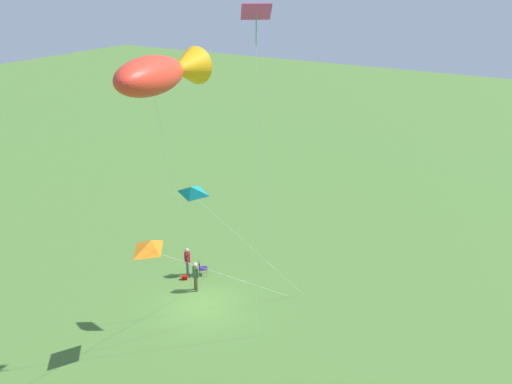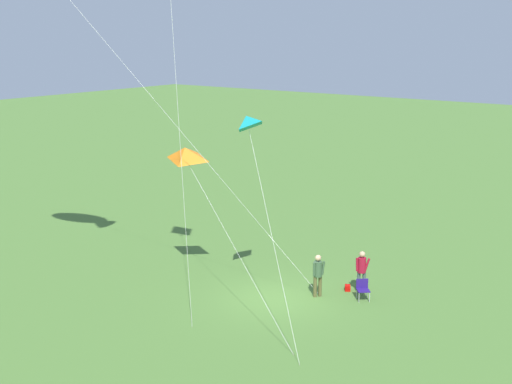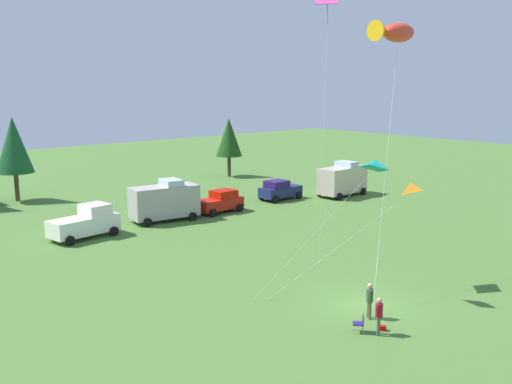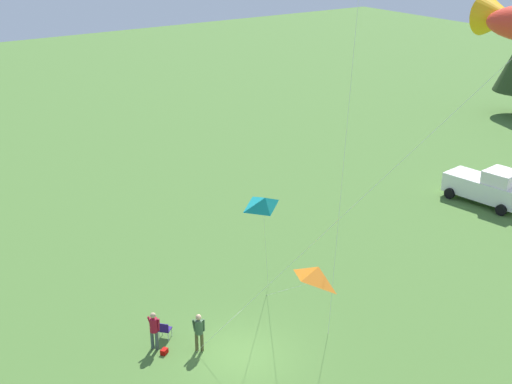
{
  "view_description": "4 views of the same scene",
  "coord_description": "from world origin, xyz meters",
  "px_view_note": "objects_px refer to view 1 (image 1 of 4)",
  "views": [
    {
      "loc": [
        22.25,
        16.95,
        17.25
      ],
      "look_at": [
        -2.21,
        2.13,
        6.28
      ],
      "focal_mm": 42.0,
      "sensor_mm": 36.0,
      "label": 1
    },
    {
      "loc": [
        -15.31,
        21.85,
        10.5
      ],
      "look_at": [
        -1.55,
        3.35,
        5.2
      ],
      "focal_mm": 50.0,
      "sensor_mm": 36.0,
      "label": 2
    },
    {
      "loc": [
        -22.92,
        -18.23,
        11.24
      ],
      "look_at": [
        -4.47,
        3.3,
        5.91
      ],
      "focal_mm": 42.0,
      "sensor_mm": 36.0,
      "label": 3
    },
    {
      "loc": [
        20.81,
        -13.48,
        17.19
      ],
      "look_at": [
        -3.93,
        3.49,
        5.17
      ],
      "focal_mm": 50.0,
      "sensor_mm": 36.0,
      "label": 4
    }
  ],
  "objects_px": {
    "person_kite_flyer": "(196,274)",
    "kite_diamond_rainbow": "(256,22)",
    "folding_chair": "(202,267)",
    "kite_delta_orange": "(152,246)",
    "kite_delta_teal": "(191,192)",
    "backpack_on_grass": "(185,278)",
    "kite_large_fish": "(159,74)",
    "person_spectator": "(187,259)"
  },
  "relations": [
    {
      "from": "person_kite_flyer",
      "to": "kite_diamond_rainbow",
      "type": "xyz_separation_m",
      "value": [
        2.61,
        5.54,
        14.04
      ]
    },
    {
      "from": "backpack_on_grass",
      "to": "kite_large_fish",
      "type": "bearing_deg",
      "value": 36.83
    },
    {
      "from": "person_kite_flyer",
      "to": "kite_delta_teal",
      "type": "height_order",
      "value": "kite_delta_teal"
    },
    {
      "from": "person_kite_flyer",
      "to": "kite_delta_orange",
      "type": "bearing_deg",
      "value": -129.54
    },
    {
      "from": "backpack_on_grass",
      "to": "kite_delta_teal",
      "type": "distance_m",
      "value": 8.1
    },
    {
      "from": "kite_delta_teal",
      "to": "kite_delta_orange",
      "type": "distance_m",
      "value": 3.48
    },
    {
      "from": "folding_chair",
      "to": "backpack_on_grass",
      "type": "height_order",
      "value": "folding_chair"
    },
    {
      "from": "kite_delta_orange",
      "to": "kite_delta_teal",
      "type": "bearing_deg",
      "value": -178.84
    },
    {
      "from": "kite_diamond_rainbow",
      "to": "kite_large_fish",
      "type": "bearing_deg",
      "value": 5.67
    },
    {
      "from": "kite_delta_orange",
      "to": "folding_chair",
      "type": "bearing_deg",
      "value": -159.91
    },
    {
      "from": "kite_diamond_rainbow",
      "to": "kite_delta_orange",
      "type": "distance_m",
      "value": 10.66
    },
    {
      "from": "kite_diamond_rainbow",
      "to": "kite_delta_teal",
      "type": "bearing_deg",
      "value": -95.14
    },
    {
      "from": "backpack_on_grass",
      "to": "kite_delta_orange",
      "type": "distance_m",
      "value": 8.63
    },
    {
      "from": "person_kite_flyer",
      "to": "folding_chair",
      "type": "height_order",
      "value": "person_kite_flyer"
    },
    {
      "from": "kite_delta_orange",
      "to": "person_kite_flyer",
      "type": "bearing_deg",
      "value": -161.8
    },
    {
      "from": "kite_large_fish",
      "to": "kite_delta_teal",
      "type": "height_order",
      "value": "kite_large_fish"
    },
    {
      "from": "backpack_on_grass",
      "to": "kite_delta_orange",
      "type": "bearing_deg",
      "value": 27.11
    },
    {
      "from": "person_kite_flyer",
      "to": "kite_delta_teal",
      "type": "bearing_deg",
      "value": -110.81
    },
    {
      "from": "kite_delta_orange",
      "to": "backpack_on_grass",
      "type": "bearing_deg",
      "value": -152.89
    },
    {
      "from": "kite_large_fish",
      "to": "kite_diamond_rainbow",
      "type": "height_order",
      "value": "kite_diamond_rainbow"
    },
    {
      "from": "person_spectator",
      "to": "kite_diamond_rainbow",
      "type": "distance_m",
      "value": 16.14
    },
    {
      "from": "kite_large_fish",
      "to": "kite_delta_orange",
      "type": "xyz_separation_m",
      "value": [
        -4.03,
        -4.44,
        -8.62
      ]
    },
    {
      "from": "person_kite_flyer",
      "to": "kite_delta_orange",
      "type": "distance_m",
      "value": 7.21
    },
    {
      "from": "person_kite_flyer",
      "to": "backpack_on_grass",
      "type": "relative_size",
      "value": 5.44
    },
    {
      "from": "person_kite_flyer",
      "to": "folding_chair",
      "type": "relative_size",
      "value": 2.12
    },
    {
      "from": "person_kite_flyer",
      "to": "backpack_on_grass",
      "type": "height_order",
      "value": "person_kite_flyer"
    },
    {
      "from": "kite_diamond_rainbow",
      "to": "person_kite_flyer",
      "type": "bearing_deg",
      "value": -115.27
    },
    {
      "from": "folding_chair",
      "to": "kite_delta_orange",
      "type": "bearing_deg",
      "value": -111.48
    },
    {
      "from": "person_kite_flyer",
      "to": "kite_diamond_rainbow",
      "type": "relative_size",
      "value": 0.11
    },
    {
      "from": "folding_chair",
      "to": "backpack_on_grass",
      "type": "xyz_separation_m",
      "value": [
        0.97,
        -0.53,
        -0.38
      ]
    },
    {
      "from": "kite_large_fish",
      "to": "kite_delta_orange",
      "type": "relative_size",
      "value": 1.77
    },
    {
      "from": "backpack_on_grass",
      "to": "kite_large_fish",
      "type": "xyz_separation_m",
      "value": [
        10.05,
        7.52,
        13.99
      ]
    },
    {
      "from": "kite_diamond_rainbow",
      "to": "backpack_on_grass",
      "type": "bearing_deg",
      "value": -115.41
    },
    {
      "from": "folding_chair",
      "to": "kite_diamond_rainbow",
      "type": "distance_m",
      "value": 16.44
    },
    {
      "from": "person_spectator",
      "to": "kite_large_fish",
      "type": "relative_size",
      "value": 0.12
    },
    {
      "from": "person_kite_flyer",
      "to": "kite_delta_orange",
      "type": "height_order",
      "value": "kite_delta_orange"
    },
    {
      "from": "folding_chair",
      "to": "backpack_on_grass",
      "type": "distance_m",
      "value": 1.16
    },
    {
      "from": "folding_chair",
      "to": "person_spectator",
      "type": "bearing_deg",
      "value": 170.79
    },
    {
      "from": "folding_chair",
      "to": "kite_large_fish",
      "type": "height_order",
      "value": "kite_large_fish"
    },
    {
      "from": "folding_chair",
      "to": "person_spectator",
      "type": "distance_m",
      "value": 0.97
    },
    {
      "from": "kite_large_fish",
      "to": "kite_delta_orange",
      "type": "bearing_deg",
      "value": -132.2
    },
    {
      "from": "backpack_on_grass",
      "to": "kite_diamond_rainbow",
      "type": "bearing_deg",
      "value": 64.59
    }
  ]
}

